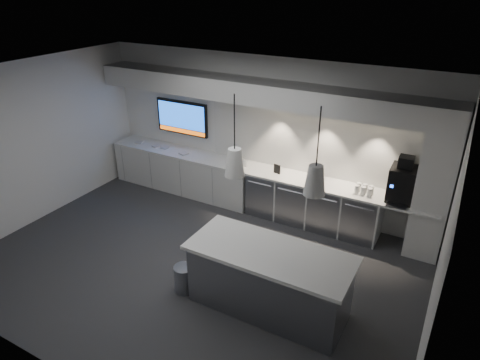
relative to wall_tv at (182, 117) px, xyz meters
The scene contains 28 objects.
floor 3.47m from the wall_tv, 52.18° to the right, with size 7.00×7.00×0.00m, color #323234.
ceiling 3.42m from the wall_tv, 52.18° to the right, with size 7.00×7.00×0.00m, color black.
wall_back 1.90m from the wall_tv, ahead, with size 7.00×7.00×0.00m, color white.
wall_front 5.30m from the wall_tv, 68.99° to the right, with size 7.00×7.00×0.00m, color white.
wall_left 2.92m from the wall_tv, 123.17° to the right, with size 7.00×7.00×0.00m, color white.
wall_right 5.93m from the wall_tv, 24.38° to the right, with size 7.00×7.00×0.00m, color white.
back_counter 2.04m from the wall_tv, ahead, with size 6.80×0.65×0.04m, color white.
left_base_cabinets 1.17m from the wall_tv, 61.19° to the right, with size 3.30×0.63×0.86m, color silver.
fridge_unit_a 2.45m from the wall_tv, ahead, with size 0.60×0.61×0.85m, color gray.
fridge_unit_b 3.01m from the wall_tv, ahead, with size 0.60×0.61×0.85m, color gray.
fridge_unit_c 3.60m from the wall_tv, ahead, with size 0.60×0.61×0.85m, color gray.
fridge_unit_d 4.21m from the wall_tv, ahead, with size 0.60×0.61×0.85m, color gray.
backsplash 3.10m from the wall_tv, ahead, with size 4.60×0.03×1.30m, color silver.
soffit 2.09m from the wall_tv, ahead, with size 6.90×0.60×0.40m, color silver.
column 5.11m from the wall_tv, ahead, with size 0.55×0.55×2.60m, color silver.
wall_tv is the anchor object (origin of this frame).
island 4.48m from the wall_tv, 38.95° to the right, with size 2.27×0.98×0.96m.
bin 3.92m from the wall_tv, 54.83° to the right, with size 0.30×0.30×0.42m, color gray.
coffee_machine 4.63m from the wall_tv, ahead, with size 0.44×0.61×0.77m.
sign_black 2.46m from the wall_tv, ahead, with size 0.14×0.02×0.18m, color black.
sign_white 1.78m from the wall_tv, 11.68° to the right, with size 0.18×0.02×0.14m, color white.
cup_cluster 4.09m from the wall_tv, ahead, with size 0.30×0.19×0.16m, color white, non-canonical shape.
tray_a 1.24m from the wall_tv, 163.96° to the right, with size 0.16×0.16×0.03m, color #B3B3B3.
tray_b 0.88m from the wall_tv, 150.45° to the right, with size 0.16×0.16×0.03m, color #B3B3B3.
tray_c 0.77m from the wall_tv, 137.70° to the right, with size 0.16×0.16×0.03m, color #B3B3B3.
tray_d 0.78m from the wall_tv, 54.52° to the right, with size 0.16×0.16×0.03m, color #B3B3B3.
pendant_left 3.99m from the wall_tv, 43.87° to the right, with size 0.26×0.26×1.07m.
pendant_right 4.82m from the wall_tv, 34.88° to the right, with size 0.26×0.26×1.07m.
Camera 1 is at (3.42, -4.63, 4.32)m, focal length 32.00 mm.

